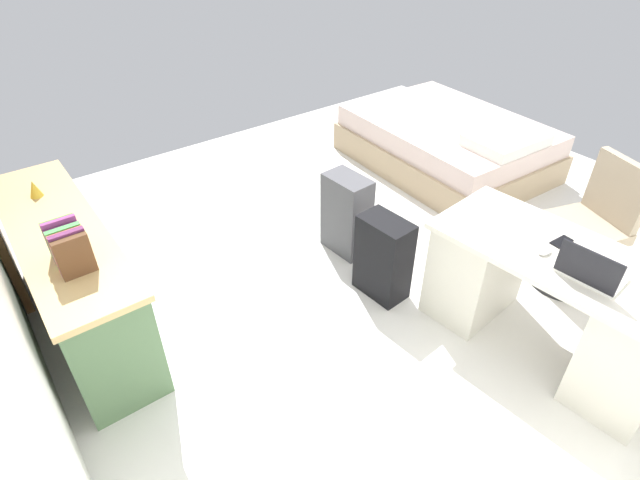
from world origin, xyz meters
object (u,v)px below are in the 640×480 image
object	(u,v)px
laptop	(590,272)
suitcase_spare_grey	(347,214)
suitcase_black	(383,258)
figurine_small	(34,189)
desk	(549,300)
office_chair	(587,232)
computer_mouse	(545,251)
credenza	(74,277)
cell_phone_by_mouse	(562,242)
bed	(447,143)

from	to	relation	value
laptop	suitcase_spare_grey	bearing A→B (deg)	7.34
suitcase_black	figurine_small	xyz separation A→B (m)	(1.40, 1.75, 0.50)
desk	office_chair	size ratio (longest dim) A/B	1.59
suitcase_spare_grey	computer_mouse	size ratio (longest dim) A/B	6.38
credenza	cell_phone_by_mouse	size ratio (longest dim) A/B	13.24
bed	computer_mouse	bearing A→B (deg)	142.43
office_chair	computer_mouse	world-z (taller)	office_chair
cell_phone_by_mouse	figurine_small	bearing A→B (deg)	48.19
suitcase_black	office_chair	bearing A→B (deg)	-125.17
desk	office_chair	bearing A→B (deg)	-74.14
desk	cell_phone_by_mouse	size ratio (longest dim) A/B	10.99
laptop	bed	bearing A→B (deg)	-34.38
figurine_small	cell_phone_by_mouse	bearing A→B (deg)	-135.04
office_chair	suitcase_spare_grey	distance (m)	1.69
suitcase_black	cell_phone_by_mouse	size ratio (longest dim) A/B	4.44
office_chair	bed	distance (m)	1.88
laptop	suitcase_black	bearing A→B (deg)	16.58
credenza	figurine_small	world-z (taller)	figurine_small
suitcase_spare_grey	cell_phone_by_mouse	size ratio (longest dim) A/B	4.69
desk	bed	world-z (taller)	desk
suitcase_black	figurine_small	size ratio (longest dim) A/B	5.48
suitcase_spare_grey	laptop	size ratio (longest dim) A/B	1.94
credenza	desk	bearing A→B (deg)	-131.14
suitcase_black	figurine_small	world-z (taller)	figurine_small
office_chair	cell_phone_by_mouse	distance (m)	0.77
suitcase_black	suitcase_spare_grey	world-z (taller)	suitcase_spare_grey
credenza	suitcase_spare_grey	xyz separation A→B (m)	(-0.41, -1.88, -0.06)
cell_phone_by_mouse	figurine_small	world-z (taller)	figurine_small
suitcase_spare_grey	laptop	world-z (taller)	laptop
computer_mouse	figurine_small	size ratio (longest dim) A/B	0.91
suitcase_black	suitcase_spare_grey	bearing A→B (deg)	-16.59
office_chair	laptop	world-z (taller)	office_chair
desk	suitcase_black	world-z (taller)	desk
laptop	figurine_small	distance (m)	3.29
suitcase_spare_grey	office_chair	bearing A→B (deg)	-142.92
desk	figurine_small	xyz separation A→B (m)	(2.36, 2.19, 0.43)
cell_phone_by_mouse	laptop	bearing A→B (deg)	148.11
office_chair	bed	world-z (taller)	office_chair
cell_phone_by_mouse	figurine_small	xyz separation A→B (m)	(2.28, 2.28, 0.08)
office_chair	suitcase_black	world-z (taller)	office_chair
computer_mouse	cell_phone_by_mouse	bearing A→B (deg)	-96.02
bed	computer_mouse	world-z (taller)	computer_mouse
cell_phone_by_mouse	office_chair	bearing A→B (deg)	-75.23
desk	laptop	size ratio (longest dim) A/B	4.54
credenza	cell_phone_by_mouse	xyz separation A→B (m)	(-1.84, -2.28, 0.35)
credenza	suitcase_black	size ratio (longest dim) A/B	2.98
desk	computer_mouse	xyz separation A→B (m)	(0.08, 0.08, 0.36)
office_chair	suitcase_black	distance (m)	1.43
desk	credenza	bearing A→B (deg)	48.86
office_chair	bed	xyz separation A→B (m)	(1.77, -0.61, -0.18)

